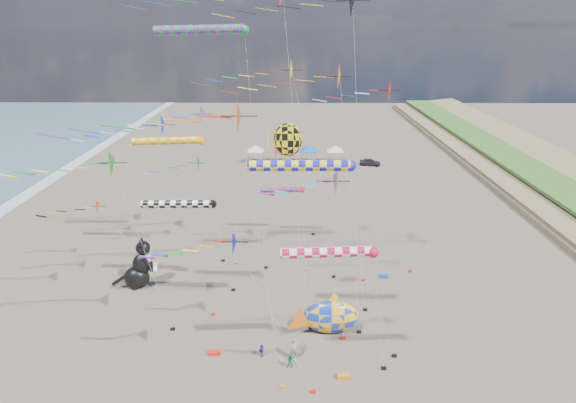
# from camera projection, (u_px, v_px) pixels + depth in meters

# --- Properties ---
(delta_kite_0) EXTENTS (9.20, 2.07, 18.34)m
(delta_kite_0) POSITION_uv_depth(u_px,v_px,m) (158.00, 129.00, 34.23)
(delta_kite_0) COLOR #0D37DC
(delta_kite_0) RESTS_ON ground
(delta_kite_1) EXTENTS (9.83, 2.04, 17.32)m
(delta_kite_1) POSITION_uv_depth(u_px,v_px,m) (205.00, 118.00, 43.23)
(delta_kite_1) COLOR blue
(delta_kite_1) RESTS_ON ground
(delta_kite_2) EXTENTS (10.45, 1.81, 7.97)m
(delta_kite_2) POSITION_uv_depth(u_px,v_px,m) (94.00, 213.00, 45.23)
(delta_kite_2) COLOR #FB460F
(delta_kite_2) RESTS_ON ground
(delta_kite_3) EXTENTS (11.85, 2.37, 20.10)m
(delta_kite_3) POSITION_uv_depth(u_px,v_px,m) (378.00, 93.00, 40.67)
(delta_kite_3) COLOR red
(delta_kite_3) RESTS_ON ground
(delta_kite_4) EXTENTS (11.26, 2.20, 21.83)m
(delta_kite_4) POSITION_uv_depth(u_px,v_px,m) (333.00, 82.00, 33.63)
(delta_kite_4) COLOR orange
(delta_kite_4) RESTS_ON ground
(delta_kite_5) EXTENTS (9.48, 1.96, 15.97)m
(delta_kite_5) POSITION_uv_depth(u_px,v_px,m) (345.00, 180.00, 30.00)
(delta_kite_5) COLOR #8A218C
(delta_kite_5) RESTS_ON ground
(delta_kite_6) EXTENTS (13.35, 3.13, 27.89)m
(delta_kite_6) POSITION_uv_depth(u_px,v_px,m) (348.00, 2.00, 36.28)
(delta_kite_6) COLOR black
(delta_kite_6) RESTS_ON ground
(delta_kite_8) EXTENTS (10.08, 1.89, 12.81)m
(delta_kite_8) POSITION_uv_depth(u_px,v_px,m) (235.00, 248.00, 27.70)
(delta_kite_8) COLOR #0809B8
(delta_kite_8) RESTS_ON ground
(delta_kite_9) EXTENTS (11.27, 2.42, 15.81)m
(delta_kite_9) POSITION_uv_depth(u_px,v_px,m) (108.00, 170.00, 33.23)
(delta_kite_9) COLOR #198B1C
(delta_kite_9) RESTS_ON ground
(delta_kite_10) EXTENTS (13.91, 2.36, 20.67)m
(delta_kite_10) POSITION_uv_depth(u_px,v_px,m) (206.00, 124.00, 25.34)
(delta_kite_10) COLOR red
(delta_kite_10) RESTS_ON ground
(delta_kite_11) EXTENTS (12.74, 2.16, 21.85)m
(delta_kite_11) POSITION_uv_depth(u_px,v_px,m) (279.00, 73.00, 39.00)
(delta_kite_11) COLOR #FFF306
(delta_kite_11) RESTS_ON ground
(delta_kite_12) EXTENTS (9.45, 1.94, 12.15)m
(delta_kite_12) POSITION_uv_depth(u_px,v_px,m) (188.00, 169.00, 45.23)
(delta_kite_12) COLOR #148F34
(delta_kite_12) RESTS_ON ground
(windsock_0) EXTENTS (8.18, 0.81, 9.59)m
(windsock_0) POSITION_uv_depth(u_px,v_px,m) (181.00, 204.00, 40.83)
(windsock_0) COLOR black
(windsock_0) RESTS_ON ground
(windsock_1) EXTENTS (7.99, 0.77, 10.38)m
(windsock_1) POSITION_uv_depth(u_px,v_px,m) (332.00, 253.00, 30.46)
(windsock_1) COLOR #C20D3F
(windsock_1) RESTS_ON ground
(windsock_2) EXTENTS (9.62, 0.89, 24.40)m
(windsock_2) POSITION_uv_depth(u_px,v_px,m) (204.00, 31.00, 39.49)
(windsock_2) COLOR #177E3E
(windsock_2) RESTS_ON ground
(windsock_3) EXTENTS (9.20, 0.87, 15.24)m
(windsock_3) POSITION_uv_depth(u_px,v_px,m) (305.00, 166.00, 32.72)
(windsock_3) COLOR #1417CD
(windsock_3) RESTS_ON ground
(windsock_4) EXTENTS (8.56, 0.79, 14.00)m
(windsock_4) POSITION_uv_depth(u_px,v_px,m) (171.00, 141.00, 44.71)
(windsock_4) COLOR #FF9C15
(windsock_4) RESTS_ON ground
(windsock_5) EXTENTS (6.64, 0.73, 6.37)m
(windsock_5) POSITION_uv_depth(u_px,v_px,m) (284.00, 190.00, 53.73)
(windsock_5) COLOR red
(windsock_5) RESTS_ON ground
(angelfish_kite) EXTENTS (3.74, 3.02, 17.39)m
(angelfish_kite) POSITION_uv_depth(u_px,v_px,m) (285.00, 142.00, 34.69)
(angelfish_kite) COLOR yellow
(angelfish_kite) RESTS_ON ground
(cat_inflatable) EXTENTS (4.20, 2.96, 5.14)m
(cat_inflatable) POSITION_uv_depth(u_px,v_px,m) (138.00, 263.00, 44.05)
(cat_inflatable) COLOR black
(cat_inflatable) RESTS_ON ground
(fish_inflatable) EXTENTS (6.33, 2.91, 3.95)m
(fish_inflatable) POSITION_uv_depth(u_px,v_px,m) (330.00, 316.00, 37.73)
(fish_inflatable) COLOR #1338BB
(fish_inflatable) RESTS_ON ground
(person_adult) EXTENTS (0.71, 0.50, 1.84)m
(person_adult) POSITION_uv_depth(u_px,v_px,m) (294.00, 349.00, 34.82)
(person_adult) COLOR #8D8CA0
(person_adult) RESTS_ON ground
(child_green) EXTENTS (0.62, 0.50, 1.22)m
(child_green) POSITION_uv_depth(u_px,v_px,m) (291.00, 361.00, 33.98)
(child_green) COLOR #197747
(child_green) RESTS_ON ground
(child_blue) EXTENTS (0.61, 0.70, 1.13)m
(child_blue) POSITION_uv_depth(u_px,v_px,m) (261.00, 350.00, 35.19)
(child_blue) COLOR #2B2EA4
(child_blue) RESTS_ON ground
(kite_bag_0) EXTENTS (0.90, 0.44, 0.30)m
(kite_bag_0) POSITION_uv_depth(u_px,v_px,m) (343.00, 376.00, 33.16)
(kite_bag_0) COLOR orange
(kite_bag_0) RESTS_ON ground
(kite_bag_1) EXTENTS (0.90, 0.44, 0.30)m
(kite_bag_1) POSITION_uv_depth(u_px,v_px,m) (384.00, 276.00, 46.41)
(kite_bag_1) COLOR #113FB3
(kite_bag_1) RESTS_ON ground
(kite_bag_2) EXTENTS (0.90, 0.44, 0.30)m
(kite_bag_2) POSITION_uv_depth(u_px,v_px,m) (214.00, 353.00, 35.55)
(kite_bag_2) COLOR red
(kite_bag_2) RESTS_ON ground
(tent_row) EXTENTS (19.20, 4.20, 3.80)m
(tent_row) POSITION_uv_depth(u_px,v_px,m) (295.00, 146.00, 84.30)
(tent_row) COLOR silver
(tent_row) RESTS_ON ground
(parked_car) EXTENTS (4.07, 2.27, 1.31)m
(parked_car) POSITION_uv_depth(u_px,v_px,m) (370.00, 162.00, 83.26)
(parked_car) COLOR #26262D
(parked_car) RESTS_ON ground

